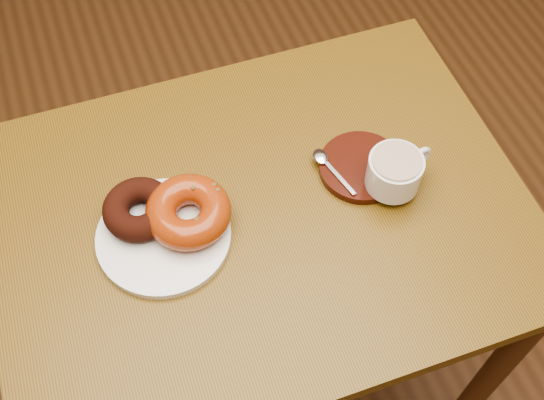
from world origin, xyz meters
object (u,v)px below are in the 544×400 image
object	(u,v)px
donut_plate	(164,236)
cafe_table	(261,249)
coffee_cup	(395,171)
saucer	(361,167)

from	to	relation	value
donut_plate	cafe_table	bearing A→B (deg)	-1.67
coffee_cup	donut_plate	bearing A→B (deg)	162.63
donut_plate	saucer	size ratio (longest dim) A/B	1.50
saucer	coffee_cup	xyz separation A→B (m)	(0.03, -0.05, 0.04)
donut_plate	coffee_cup	bearing A→B (deg)	-5.55
cafe_table	coffee_cup	world-z (taller)	coffee_cup
cafe_table	saucer	distance (m)	0.22
cafe_table	donut_plate	world-z (taller)	donut_plate
cafe_table	coffee_cup	bearing A→B (deg)	-7.12
donut_plate	coffee_cup	xyz separation A→B (m)	(0.36, -0.03, 0.04)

